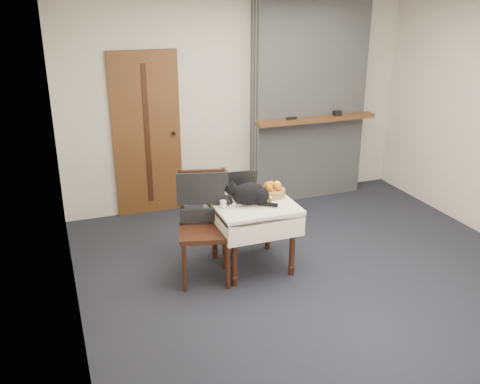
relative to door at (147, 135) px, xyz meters
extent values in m
plane|color=black|center=(1.20, -1.97, -1.00)|extent=(4.50, 4.50, 0.00)
cube|color=beige|center=(1.20, 0.03, 0.30)|extent=(4.50, 0.02, 2.60)
cube|color=beige|center=(-1.05, -1.97, 0.30)|extent=(0.02, 4.00, 2.60)
cube|color=brown|center=(0.00, 0.00, 0.00)|extent=(0.82, 0.05, 2.00)
cube|color=#351F0E|center=(0.00, -0.03, 0.00)|extent=(0.06, 0.01, 1.70)
cylinder|color=black|center=(0.32, -0.04, 0.00)|extent=(0.04, 0.06, 0.04)
cube|color=gray|center=(2.10, -0.12, 0.30)|extent=(1.50, 0.30, 2.60)
cube|color=brown|center=(2.10, -0.36, 0.10)|extent=(1.62, 0.18, 0.05)
cube|color=black|center=(1.75, -0.36, 0.14)|extent=(0.14, 0.04, 0.03)
cube|color=black|center=(2.40, -0.36, 0.16)|extent=(0.10, 0.07, 0.06)
cylinder|color=#351F0E|center=(0.37, -2.08, -0.68)|extent=(0.06, 0.06, 0.64)
sphere|color=#351F0E|center=(0.37, -2.08, -0.92)|extent=(0.07, 0.07, 0.07)
cylinder|color=#351F0E|center=(0.97, -2.08, -0.68)|extent=(0.06, 0.06, 0.64)
sphere|color=#351F0E|center=(0.97, -2.08, -0.92)|extent=(0.07, 0.07, 0.07)
cylinder|color=#351F0E|center=(0.37, -1.48, -0.68)|extent=(0.06, 0.06, 0.64)
sphere|color=#351F0E|center=(0.37, -1.48, -0.92)|extent=(0.07, 0.07, 0.07)
cylinder|color=#351F0E|center=(0.97, -1.48, -0.68)|extent=(0.06, 0.06, 0.64)
sphere|color=#351F0E|center=(0.97, -1.48, -0.92)|extent=(0.07, 0.07, 0.07)
cube|color=white|center=(0.67, -1.78, -0.33)|extent=(0.78, 0.78, 0.06)
cube|color=white|center=(0.67, -2.16, -0.44)|extent=(0.78, 0.01, 0.22)
cube|color=white|center=(0.67, -1.39, -0.44)|extent=(0.78, 0.01, 0.22)
cube|color=white|center=(0.29, -1.78, -0.44)|extent=(0.01, 0.78, 0.22)
cube|color=white|center=(1.06, -1.78, -0.44)|extent=(0.01, 0.78, 0.22)
cube|color=#B7B7BC|center=(0.61, -1.71, -0.29)|extent=(0.38, 0.28, 0.02)
cube|color=black|center=(0.61, -1.71, -0.28)|extent=(0.31, 0.19, 0.00)
cube|color=black|center=(0.62, -1.56, -0.16)|extent=(0.36, 0.09, 0.25)
cube|color=#96B4DB|center=(0.62, -1.56, -0.16)|extent=(0.33, 0.08, 0.22)
ellipsoid|color=black|center=(0.62, -1.81, -0.19)|extent=(0.39, 0.29, 0.22)
ellipsoid|color=black|center=(0.72, -1.84, -0.21)|extent=(0.23, 0.24, 0.18)
sphere|color=black|center=(0.46, -1.76, -0.14)|extent=(0.16, 0.16, 0.13)
ellipsoid|color=white|center=(0.42, -1.75, -0.17)|extent=(0.07, 0.08, 0.06)
ellipsoid|color=white|center=(0.49, -1.77, -0.23)|extent=(0.07, 0.09, 0.09)
cone|color=black|center=(0.46, -1.80, -0.08)|extent=(0.05, 0.06, 0.05)
cone|color=black|center=(0.48, -1.73, -0.08)|extent=(0.05, 0.06, 0.05)
cylinder|color=black|center=(0.77, -1.94, -0.27)|extent=(0.17, 0.14, 0.04)
sphere|color=white|center=(0.47, -1.81, -0.28)|extent=(0.04, 0.04, 0.04)
sphere|color=white|center=(0.49, -1.73, -0.28)|extent=(0.04, 0.04, 0.04)
cylinder|color=white|center=(0.36, -1.81, -0.26)|extent=(0.06, 0.06, 0.07)
cylinder|color=#B26F15|center=(0.82, -1.87, -0.27)|extent=(0.03, 0.03, 0.06)
cylinder|color=white|center=(0.82, -1.87, -0.23)|extent=(0.04, 0.04, 0.01)
cylinder|color=#AF8646|center=(0.92, -1.69, -0.26)|extent=(0.25, 0.25, 0.07)
sphere|color=orange|center=(0.87, -1.72, -0.19)|extent=(0.07, 0.07, 0.07)
sphere|color=orange|center=(0.96, -1.73, -0.19)|extent=(0.07, 0.07, 0.07)
sphere|color=orange|center=(0.92, -1.64, -0.19)|extent=(0.07, 0.07, 0.07)
sphere|color=yellow|center=(0.98, -1.66, -0.19)|extent=(0.07, 0.07, 0.07)
sphere|color=orange|center=(0.88, -1.65, -0.19)|extent=(0.07, 0.07, 0.07)
cube|color=black|center=(0.85, -1.74, -0.30)|extent=(0.14, 0.05, 0.01)
cube|color=#351F0E|center=(0.15, -1.87, -0.49)|extent=(0.57, 0.57, 0.04)
cylinder|color=#351F0E|center=(-0.10, -2.01, -0.75)|extent=(0.04, 0.04, 0.51)
cylinder|color=#351F0E|center=(0.30, -2.11, -0.75)|extent=(0.04, 0.04, 0.51)
cylinder|color=#351F0E|center=(0.00, -1.62, -0.75)|extent=(0.04, 0.04, 0.51)
cylinder|color=#351F0E|center=(0.40, -1.72, -0.75)|extent=(0.04, 0.04, 0.51)
cylinder|color=#351F0E|center=(0.00, -1.62, -0.21)|extent=(0.04, 0.04, 0.56)
cylinder|color=#351F0E|center=(0.40, -1.72, -0.21)|extent=(0.04, 0.04, 0.56)
cube|color=#351F0E|center=(0.20, -1.67, -0.10)|extent=(0.40, 0.13, 0.31)
cube|color=black|center=(0.20, -1.68, -0.12)|extent=(0.50, 0.19, 0.31)
camera|label=1|loc=(-1.12, -6.27, 1.65)|focal=40.00mm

